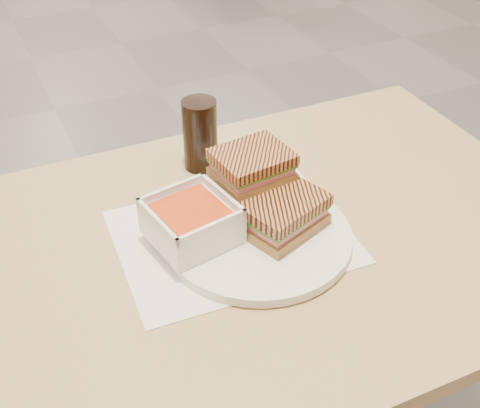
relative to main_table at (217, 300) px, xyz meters
name	(u,v)px	position (x,y,z in m)	size (l,w,h in m)	color
main_table	(217,300)	(0.00, 0.00, 0.00)	(1.21, 0.72, 0.75)	#A08856
tray_liner	(232,236)	(0.04, 0.02, 0.11)	(0.38, 0.30, 0.00)	white
plate	(258,236)	(0.07, -0.01, 0.12)	(0.30, 0.30, 0.02)	white
soup_bowl	(192,223)	(-0.03, 0.02, 0.16)	(0.14, 0.14, 0.06)	white
panini_lower	(280,212)	(0.11, -0.01, 0.16)	(0.16, 0.14, 0.06)	#99693A
panini_upper	(252,166)	(0.09, 0.06, 0.21)	(0.13, 0.11, 0.05)	#99693A
cola_glass	(200,135)	(0.07, 0.23, 0.18)	(0.06, 0.06, 0.13)	black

